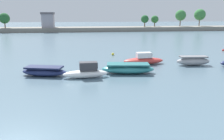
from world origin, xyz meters
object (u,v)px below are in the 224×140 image
Objects in this scene: moored_boat_3 at (86,72)px; moored_boat_4 at (128,69)px; moored_boat_6 at (193,61)px; moored_boat_2 at (44,71)px; mooring_buoy_4 at (223,50)px; moored_boat_5 at (144,60)px; mooring_buoy_1 at (113,54)px.

moored_boat_3 is 0.77× the size of moored_boat_4.
moored_boat_6 is (8.70, 2.75, 0.05)m from moored_boat_4.
moored_boat_3 is 1.05× the size of moored_boat_6.
moored_boat_2 is 30.51m from mooring_buoy_4.
moored_boat_6 is (5.78, -1.59, 0.03)m from moored_boat_5.
moored_boat_5 is at bearing 34.75° from moored_boat_3.
mooring_buoy_1 is at bearing 98.05° from moored_boat_4.
moored_boat_3 is 0.86× the size of moored_boat_5.
moored_boat_5 is 14.49× the size of mooring_buoy_4.
moored_boat_6 reaches higher than mooring_buoy_4.
moored_boat_5 is at bearing 169.58° from moored_boat_6.
mooring_buoy_4 is at bearing 25.28° from moored_boat_5.
mooring_buoy_4 is at bearing 4.42° from mooring_buoy_1.
moored_boat_6 is at bearing -44.83° from mooring_buoy_1.
moored_boat_2 reaches higher than mooring_buoy_4.
moored_boat_4 reaches higher than mooring_buoy_1.
moored_boat_4 is (4.43, 1.20, -0.07)m from moored_boat_3.
moored_boat_2 is 14.07m from mooring_buoy_1.
moored_boat_2 is 1.11× the size of moored_boat_3.
moored_boat_6 is (17.28, 2.53, 0.09)m from moored_boat_2.
moored_boat_4 is at bearing -126.09° from moored_boat_5.
moored_boat_3 reaches higher than moored_boat_6.
moored_boat_6 is at bearing 14.52° from moored_boat_3.
mooring_buoy_1 is (-8.59, 8.54, -0.34)m from moored_boat_6.
moored_boat_5 is (11.50, 4.11, 0.06)m from moored_boat_2.
moored_boat_4 is at bearing 14.58° from moored_boat_2.
moored_boat_4 is at bearing 12.96° from moored_boat_3.
moored_boat_4 is 16.20× the size of mooring_buoy_4.
moored_boat_6 reaches higher than mooring_buoy_1.
moored_boat_3 is 27.47m from mooring_buoy_4.
moored_boat_2 is at bearing -166.74° from moored_boat_6.
mooring_buoy_1 is at bearing 140.11° from moored_boat_6.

